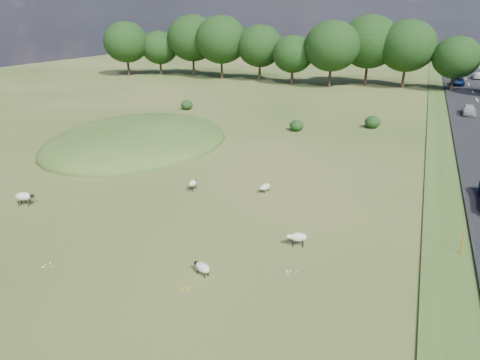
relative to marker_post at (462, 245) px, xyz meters
name	(u,v)px	position (x,y,z in m)	size (l,w,h in m)	color
ground	(282,135)	(-15.40, 19.17, -0.60)	(160.00, 160.00, 0.00)	#2D4D18
mound	(138,142)	(-27.40, 11.17, -0.60)	(16.00, 20.00, 4.00)	#33561E
treeline	(341,46)	(-16.46, 54.61, 5.97)	(96.28, 14.66, 11.70)	black
shrubs	(285,117)	(-16.83, 24.66, 0.04)	(24.89, 6.62, 1.35)	black
marker_post	(462,245)	(0.00, 0.00, 0.00)	(0.06, 0.06, 1.20)	#D8590C
sheep_0	(265,187)	(-11.91, 4.10, -0.22)	(0.70, 1.09, 0.60)	beige
sheep_1	(298,237)	(-7.86, -2.25, -0.06)	(1.12, 0.77, 0.78)	beige
sheep_2	(24,196)	(-25.34, -3.93, 0.02)	(1.29, 0.86, 0.89)	beige
sheep_3	(202,267)	(-11.25, -6.52, -0.22)	(1.09, 0.77, 0.61)	beige
sheep_4	(193,183)	(-16.68, 2.54, -0.09)	(0.47, 1.01, 0.73)	beige
car_2	(458,81)	(2.70, 61.44, 0.28)	(2.10, 4.56, 1.27)	navy
car_3	(477,75)	(6.50, 71.71, 0.26)	(1.72, 4.23, 1.23)	white
car_6	(469,109)	(2.70, 35.93, 0.26)	(1.45, 3.60, 1.23)	silver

